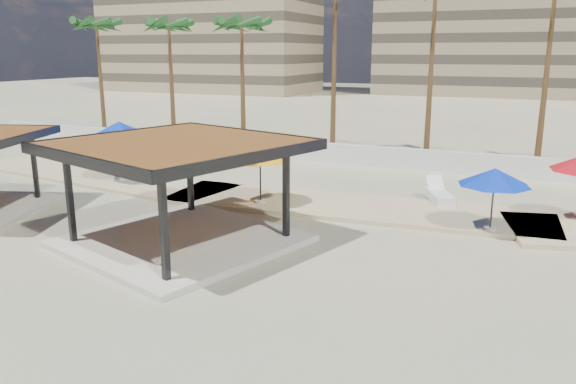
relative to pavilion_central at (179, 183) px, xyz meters
The scene contains 13 objects.
ground 2.91m from the pavilion_central, 14.27° to the right, with size 200.00×200.00×0.00m, color tan.
promenade 8.44m from the pavilion_central, 61.35° to the left, with size 44.45×7.97×0.24m.
boundary_wall 15.70m from the pavilion_central, 82.94° to the left, with size 56.00×0.30×1.20m, color silver.
pavilion_central is the anchor object (origin of this frame).
umbrella_a 12.37m from the pavilion_central, 135.23° to the left, with size 3.00×3.00×2.29m.
umbrella_b 5.33m from the pavilion_central, 86.13° to the left, with size 3.24×3.24×2.50m.
umbrella_d 10.92m from the pavilion_central, 29.09° to the left, with size 2.91×2.91×2.25m.
umbrella_f 10.24m from the pavilion_central, 140.73° to the left, with size 3.87×3.87×2.90m.
lounger_a 12.42m from the pavilion_central, 134.61° to the left, with size 0.68×1.89×0.71m.
lounger_c 11.47m from the pavilion_central, 50.61° to the left, with size 1.63×2.41×0.87m.
palm_a 26.75m from the pavilion_central, 136.97° to the left, with size 3.00×3.00×9.12m.
palm_b 23.14m from the pavilion_central, 125.68° to the left, with size 3.00×3.00×8.98m.
palm_c 19.80m from the pavilion_central, 111.90° to the left, with size 3.00×3.00×8.89m.
Camera 1 is at (8.78, -14.64, 6.36)m, focal length 35.00 mm.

